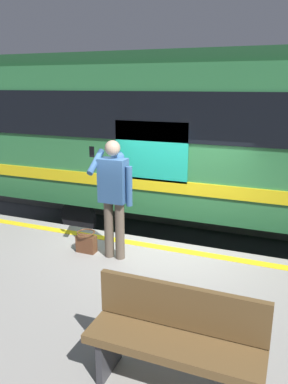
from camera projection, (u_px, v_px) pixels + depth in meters
name	position (u px, v px, depth m)	size (l,w,h in m)	color
ground_plane	(163.00, 288.00, 6.61)	(25.05, 25.05, 0.00)	#3D3D3F
platform	(92.00, 358.00, 4.27)	(15.44, 4.96, 0.91)	gray
safety_line	(158.00, 247.00, 6.09)	(15.13, 0.16, 0.01)	yellow
track_rail_near	(188.00, 248.00, 8.04)	(20.07, 0.08, 0.16)	slate
track_rail_far	(204.00, 225.00, 9.32)	(20.07, 0.08, 0.16)	slate
train_carriage	(277.00, 135.00, 7.47)	(12.20, 2.81, 3.88)	#2D723F
passenger	(114.00, 190.00, 5.46)	(0.57, 0.55, 1.78)	brown
handbag	(86.00, 243.00, 5.87)	(0.31, 0.28, 0.34)	#59331E
bench	(175.00, 337.00, 3.17)	(1.50, 0.44, 0.90)	brown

